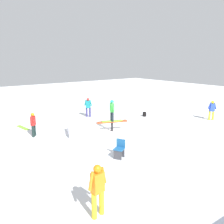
# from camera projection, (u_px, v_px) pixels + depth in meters

# --- Properties ---
(ground_plane) EXTENTS (60.00, 60.00, 0.00)m
(ground_plane) POSITION_uv_depth(u_px,v_px,m) (112.00, 131.00, 14.09)
(ground_plane) COLOR white
(rail_feature) EXTENTS (1.94, 0.96, 0.67)m
(rail_feature) POSITION_uv_depth(u_px,v_px,m) (112.00, 123.00, 13.96)
(rail_feature) COLOR black
(rail_feature) RESTS_ON ground
(snow_kicker_ramp) EXTENTS (2.21, 2.04, 0.54)m
(snow_kicker_ramp) POSITION_uv_depth(u_px,v_px,m) (83.00, 130.00, 13.52)
(snow_kicker_ramp) COLOR white
(snow_kicker_ramp) RESTS_ON ground
(main_rider_on_rail) EXTENTS (1.32, 0.76, 1.38)m
(main_rider_on_rail) POSITION_uv_depth(u_px,v_px,m) (112.00, 111.00, 13.77)
(main_rider_on_rail) COLOR #81E435
(main_rider_on_rail) RESTS_ON rail_feature
(bystander_teal) EXTENTS (0.52, 0.52, 1.53)m
(bystander_teal) POSITION_uv_depth(u_px,v_px,m) (88.00, 106.00, 17.45)
(bystander_teal) COLOR navy
(bystander_teal) RESTS_ON ground
(bystander_blue) EXTENTS (0.62, 0.45, 1.49)m
(bystander_blue) POSITION_uv_depth(u_px,v_px,m) (212.00, 109.00, 16.49)
(bystander_blue) COLOR gold
(bystander_blue) RESTS_ON ground
(bystander_orange) EXTENTS (0.67, 0.27, 1.64)m
(bystander_orange) POSITION_uv_depth(u_px,v_px,m) (98.00, 188.00, 6.23)
(bystander_orange) COLOR gold
(bystander_orange) RESTS_ON ground
(bystander_red) EXTENTS (0.45, 0.53, 1.45)m
(bystander_red) POSITION_uv_depth(u_px,v_px,m) (33.00, 123.00, 12.93)
(bystander_red) COLOR black
(bystander_red) RESTS_ON ground
(loose_snowboard_lime) EXTENTS (0.55, 1.47, 0.02)m
(loose_snowboard_lime) POSITION_uv_depth(u_px,v_px,m) (23.00, 128.00, 14.75)
(loose_snowboard_lime) COLOR #88D030
(loose_snowboard_lime) RESTS_ON ground
(folding_chair) EXTENTS (0.59, 0.59, 0.88)m
(folding_chair) POSITION_uv_depth(u_px,v_px,m) (120.00, 149.00, 10.17)
(folding_chair) COLOR #3F3F44
(folding_chair) RESTS_ON ground
(backpack_on_snow) EXTENTS (0.34, 0.37, 0.34)m
(backpack_on_snow) POSITION_uv_depth(u_px,v_px,m) (144.00, 114.00, 17.74)
(backpack_on_snow) COLOR black
(backpack_on_snow) RESTS_ON ground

